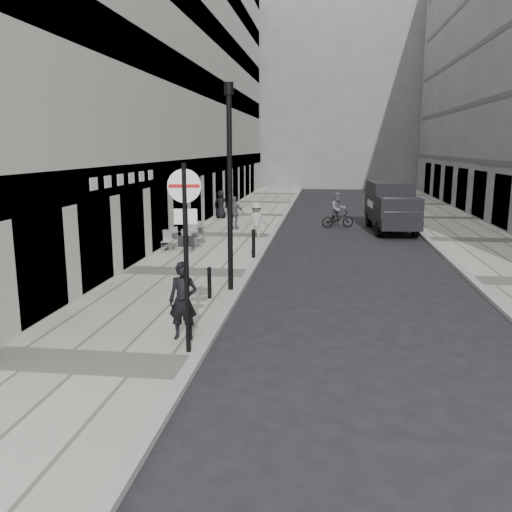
% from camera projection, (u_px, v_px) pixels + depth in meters
% --- Properties ---
extents(ground, '(120.00, 120.00, 0.00)m').
position_uv_depth(ground, '(140.00, 453.00, 7.39)').
color(ground, black).
rests_on(ground, ground).
extents(sidewalk, '(4.00, 60.00, 0.12)m').
position_uv_depth(sidewalk, '(229.00, 236.00, 25.13)').
color(sidewalk, '#A9A399').
rests_on(sidewalk, ground).
extents(far_sidewalk, '(4.00, 60.00, 0.12)m').
position_uv_depth(far_sidewalk, '(475.00, 241.00, 23.75)').
color(far_sidewalk, '#A9A399').
rests_on(far_sidewalk, ground).
extents(building_left, '(4.00, 45.00, 18.00)m').
position_uv_depth(building_left, '(177.00, 58.00, 30.18)').
color(building_left, '#B6B2A5').
rests_on(building_left, ground).
extents(building_far, '(24.00, 16.00, 22.00)m').
position_uv_depth(building_far, '(320.00, 83.00, 59.47)').
color(building_far, gray).
rests_on(building_far, ground).
extents(walking_man, '(0.61, 0.41, 1.66)m').
position_uv_depth(walking_man, '(183.00, 301.00, 11.32)').
color(walking_man, black).
rests_on(walking_man, sidewalk).
extents(sign_post, '(0.63, 0.14, 3.70)m').
position_uv_depth(sign_post, '(186.00, 234.00, 10.29)').
color(sign_post, black).
rests_on(sign_post, sidewalk).
extents(lamppost, '(0.26, 0.26, 5.67)m').
position_uv_depth(lamppost, '(230.00, 178.00, 14.83)').
color(lamppost, black).
rests_on(lamppost, sidewalk).
extents(bollard_near, '(0.13, 0.13, 0.99)m').
position_uv_depth(bollard_near, '(254.00, 244.00, 19.80)').
color(bollard_near, black).
rests_on(bollard_near, sidewalk).
extents(bollard_far, '(0.11, 0.11, 0.80)m').
position_uv_depth(bollard_far, '(209.00, 284.00, 14.46)').
color(bollard_far, black).
rests_on(bollard_far, sidewalk).
extents(panel_van, '(2.25, 5.23, 2.40)m').
position_uv_depth(panel_van, '(391.00, 204.00, 26.66)').
color(panel_van, black).
rests_on(panel_van, ground).
extents(cyclist, '(1.78, 1.08, 1.82)m').
position_uv_depth(cyclist, '(338.00, 214.00, 27.98)').
color(cyclist, black).
rests_on(cyclist, ground).
extents(pedestrian_a, '(1.01, 0.58, 1.63)m').
position_uv_depth(pedestrian_a, '(235.00, 213.00, 26.50)').
color(pedestrian_a, '#525256').
rests_on(pedestrian_a, sidewalk).
extents(pedestrian_b, '(1.10, 0.72, 1.60)m').
position_uv_depth(pedestrian_b, '(256.00, 220.00, 24.00)').
color(pedestrian_b, '#9B958F').
rests_on(pedestrian_b, sidewalk).
extents(pedestrian_c, '(0.79, 0.53, 1.59)m').
position_uv_depth(pedestrian_c, '(221.00, 204.00, 30.75)').
color(pedestrian_c, black).
rests_on(pedestrian_c, sidewalk).
extents(cafe_table_near, '(0.67, 1.50, 0.86)m').
position_uv_depth(cafe_table_near, '(171.00, 239.00, 21.33)').
color(cafe_table_near, silver).
rests_on(cafe_table_near, sidewalk).
extents(cafe_table_mid, '(0.76, 1.73, 0.98)m').
position_uv_depth(cafe_table_mid, '(195.00, 235.00, 21.98)').
color(cafe_table_mid, '#A4A4A6').
rests_on(cafe_table_mid, sidewalk).
extents(cafe_table_far, '(0.72, 1.62, 0.92)m').
position_uv_depth(cafe_table_far, '(190.00, 239.00, 21.10)').
color(cafe_table_far, silver).
rests_on(cafe_table_far, sidewalk).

